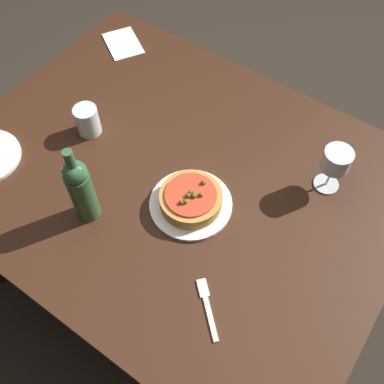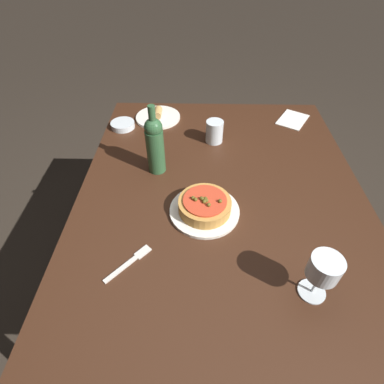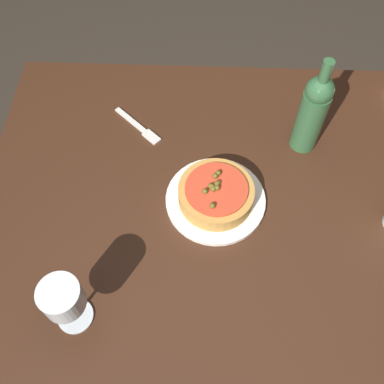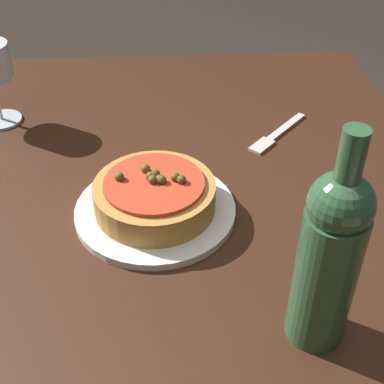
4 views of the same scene
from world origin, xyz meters
name	(u,v)px [view 2 (image 2 of 4)]	position (x,y,z in m)	size (l,w,h in m)	color
ground_plane	(212,288)	(0.00, 0.00, 0.00)	(14.00, 14.00, 0.00)	#2D261E
dining_table	(220,206)	(0.00, 0.00, 0.65)	(1.36, 1.06, 0.73)	#381E11
dinner_plate	(204,211)	(-0.10, 0.07, 0.73)	(0.24, 0.24, 0.01)	white
pizza	(205,205)	(-0.10, 0.07, 0.76)	(0.18, 0.18, 0.06)	#BC843D
wine_glass	(324,270)	(-0.40, -0.23, 0.84)	(0.08, 0.08, 0.15)	silver
wine_bottle	(155,144)	(0.12, 0.25, 0.85)	(0.07, 0.07, 0.28)	#2D5633
water_cup	(214,132)	(0.33, 0.02, 0.78)	(0.08, 0.08, 0.10)	silver
side_bowl	(123,125)	(0.44, 0.45, 0.74)	(0.11, 0.11, 0.03)	silver
fork	(131,261)	(-0.31, 0.29, 0.73)	(0.14, 0.13, 0.00)	beige
side_plate	(158,117)	(0.52, 0.29, 0.74)	(0.22, 0.22, 0.05)	white
paper_napkin	(293,120)	(0.52, -0.38, 0.73)	(0.21, 0.19, 0.00)	silver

